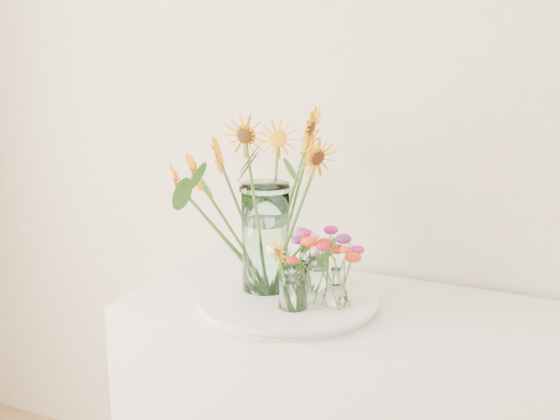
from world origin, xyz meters
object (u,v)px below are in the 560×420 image
object	(u,v)px
mason_jar	(265,237)
small_vase_b	(336,287)
small_vase_a	(293,286)
tray	(288,301)
small_vase_c	(318,274)

from	to	relation	value
mason_jar	small_vase_b	size ratio (longest dim) A/B	2.88
small_vase_a	small_vase_b	distance (m)	0.12
tray	small_vase_b	bearing A→B (deg)	-2.51
mason_jar	small_vase_a	size ratio (longest dim) A/B	2.40
small_vase_b	small_vase_a	bearing A→B (deg)	-143.41
small_vase_b	small_vase_c	xyz separation A→B (m)	(-0.09, 0.09, -0.00)
small_vase_a	small_vase_c	size ratio (longest dim) A/B	1.24
small_vase_a	small_vase_b	xyz separation A→B (m)	(0.10, 0.07, -0.01)
tray	small_vase_b	size ratio (longest dim) A/B	4.45
small_vase_b	small_vase_c	distance (m)	0.12
mason_jar	small_vase_c	xyz separation A→B (m)	(0.14, 0.05, -0.11)
tray	mason_jar	size ratio (longest dim) A/B	1.54
mason_jar	small_vase_b	xyz separation A→B (m)	(0.23, -0.03, -0.11)
tray	mason_jar	distance (m)	0.19
tray	small_vase_a	xyz separation A→B (m)	(0.05, -0.08, 0.08)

